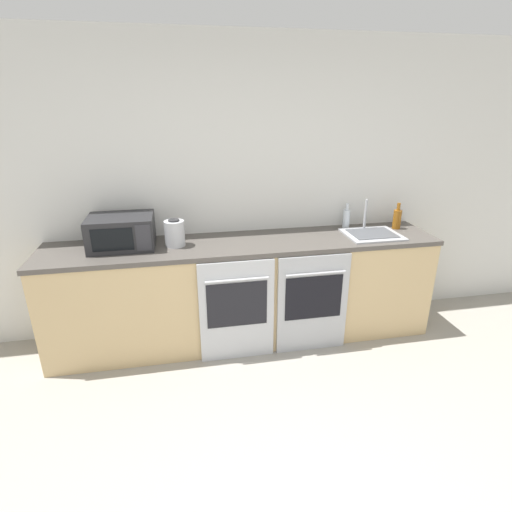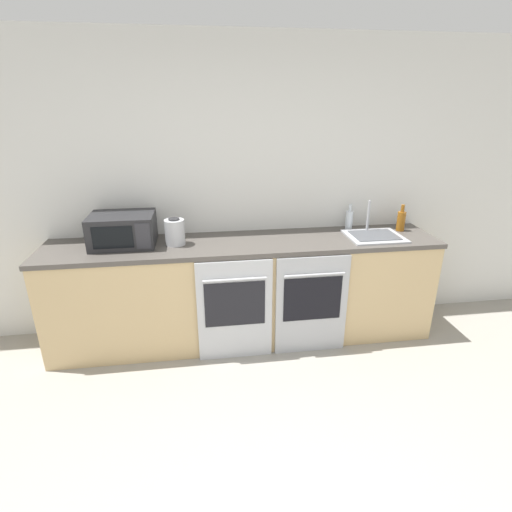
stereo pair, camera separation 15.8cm
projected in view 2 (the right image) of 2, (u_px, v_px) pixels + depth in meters
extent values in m
cube|color=silver|center=(239.00, 191.00, 3.60)|extent=(10.00, 0.06, 2.60)
cube|color=tan|center=(245.00, 292.00, 3.60)|extent=(3.36, 0.61, 0.89)
cube|color=#4C4742|center=(244.00, 244.00, 3.43)|extent=(3.38, 0.64, 0.04)
cube|color=#B7BABF|center=(235.00, 311.00, 3.29)|extent=(0.62, 0.03, 0.89)
cube|color=black|center=(235.00, 304.00, 3.24)|extent=(0.49, 0.01, 0.39)
cylinder|color=#B7BABF|center=(235.00, 280.00, 3.14)|extent=(0.51, 0.02, 0.02)
cube|color=#A8AAAF|center=(312.00, 306.00, 3.37)|extent=(0.62, 0.03, 0.89)
cube|color=black|center=(313.00, 299.00, 3.33)|extent=(0.49, 0.01, 0.39)
cylinder|color=#A8AAAF|center=(315.00, 275.00, 3.23)|extent=(0.51, 0.02, 0.02)
cube|color=#232326|center=(123.00, 230.00, 3.30)|extent=(0.52, 0.39, 0.26)
cube|color=black|center=(113.00, 238.00, 3.11)|extent=(0.31, 0.01, 0.18)
cube|color=#2D2D33|center=(143.00, 236.00, 3.14)|extent=(0.11, 0.01, 0.21)
cylinder|color=silver|center=(349.00, 220.00, 3.73)|extent=(0.07, 0.07, 0.17)
cylinder|color=silver|center=(350.00, 208.00, 3.68)|extent=(0.03, 0.03, 0.07)
cylinder|color=#8C5114|center=(401.00, 221.00, 3.68)|extent=(0.08, 0.08, 0.18)
cylinder|color=#8C5114|center=(403.00, 208.00, 3.63)|extent=(0.03, 0.03, 0.07)
cylinder|color=#B7BABF|center=(175.00, 232.00, 3.31)|extent=(0.16, 0.16, 0.21)
cylinder|color=#262628|center=(174.00, 219.00, 3.27)|extent=(0.09, 0.09, 0.01)
cube|color=#A8AAAF|center=(374.00, 236.00, 3.53)|extent=(0.48, 0.42, 0.01)
cube|color=#4C4F54|center=(374.00, 235.00, 3.52)|extent=(0.38, 0.30, 0.01)
cylinder|color=#A8AAAF|center=(368.00, 215.00, 3.63)|extent=(0.02, 0.02, 0.28)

